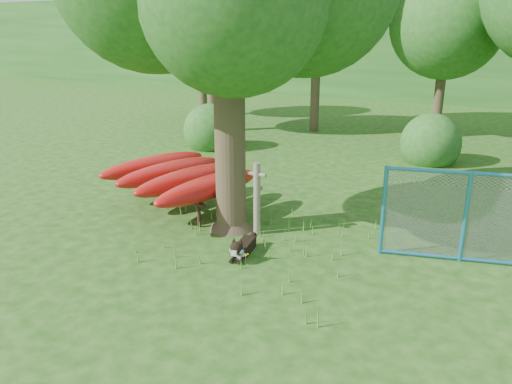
% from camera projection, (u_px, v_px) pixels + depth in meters
% --- Properties ---
extents(ground, '(80.00, 80.00, 0.00)m').
position_uv_depth(ground, '(213.00, 264.00, 8.67)').
color(ground, '#1A450D').
rests_on(ground, ground).
extents(wooden_post, '(0.40, 0.14, 1.46)m').
position_uv_depth(wooden_post, '(257.00, 197.00, 9.71)').
color(wooden_post, '#6F6553').
rests_on(wooden_post, ground).
extents(kayak_rack, '(3.52, 3.81, 1.00)m').
position_uv_depth(kayak_rack, '(180.00, 175.00, 11.17)').
color(kayak_rack, black).
rests_on(kayak_rack, ground).
extents(husky_dog, '(0.38, 1.01, 0.45)m').
position_uv_depth(husky_dog, '(242.00, 248.00, 8.93)').
color(husky_dog, black).
rests_on(husky_dog, ground).
extents(fence_section, '(2.73, 0.79, 2.73)m').
position_uv_depth(fence_section, '(465.00, 217.00, 8.53)').
color(fence_section, teal).
rests_on(fence_section, ground).
extents(wildflower_clump, '(0.09, 0.08, 0.20)m').
position_uv_depth(wildflower_clump, '(246.00, 255.00, 8.62)').
color(wildflower_clump, '#519831').
rests_on(wildflower_clump, ground).
extents(bg_tree_a, '(4.40, 4.40, 6.70)m').
position_uv_depth(bg_tree_a, '(210.00, 12.00, 18.58)').
color(bg_tree_a, '#3B2F20').
rests_on(bg_tree_a, ground).
extents(bg_tree_c, '(4.00, 4.00, 6.12)m').
position_uv_depth(bg_tree_c, '(447.00, 23.00, 17.58)').
color(bg_tree_c, '#3B2F20').
rests_on(bg_tree_c, ground).
extents(bg_tree_f, '(3.60, 3.60, 5.55)m').
position_uv_depth(bg_tree_f, '(201.00, 33.00, 22.45)').
color(bg_tree_f, '#3B2F20').
rests_on(bg_tree_f, ground).
extents(shrub_left, '(1.80, 1.80, 1.80)m').
position_uv_depth(shrub_left, '(210.00, 147.00, 17.20)').
color(shrub_left, '#21591D').
rests_on(shrub_left, ground).
extents(shrub_mid, '(1.80, 1.80, 1.80)m').
position_uv_depth(shrub_mid, '(428.00, 162.00, 15.29)').
color(shrub_mid, '#21591D').
rests_on(shrub_mid, ground).
extents(wooded_hillside, '(80.00, 12.00, 6.00)m').
position_uv_depth(wooded_hillside, '(457.00, 44.00, 31.15)').
color(wooded_hillside, '#21591D').
rests_on(wooded_hillside, ground).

